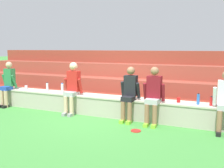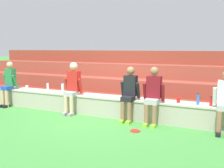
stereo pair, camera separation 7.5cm
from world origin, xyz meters
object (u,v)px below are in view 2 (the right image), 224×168
(person_left_of_center, at_px, (72,86))
(frisbee, at_px, (135,131))
(person_right_of_center, at_px, (153,94))
(person_far_left, at_px, (9,83))
(water_bottle_near_left, at_px, (63,88))
(plastic_cup_right_end, at_px, (178,100))
(water_bottle_center_gap, at_px, (48,87))
(water_bottle_near_right, at_px, (198,99))
(person_center, at_px, (129,93))
(plastic_cup_middle, at_px, (27,87))
(water_bottle_mid_right, at_px, (211,101))

(person_left_of_center, distance_m, frisbee, 2.36)
(person_right_of_center, bearing_deg, person_far_left, 179.39)
(water_bottle_near_left, xyz_separation_m, plastic_cup_right_end, (3.40, -0.05, -0.07))
(person_far_left, height_order, person_right_of_center, person_far_left)
(person_right_of_center, relative_size, water_bottle_center_gap, 5.27)
(water_bottle_near_right, height_order, water_bottle_near_left, water_bottle_near_left)
(person_far_left, relative_size, person_left_of_center, 0.97)
(person_center, distance_m, person_right_of_center, 0.63)
(person_left_of_center, bearing_deg, person_center, -0.14)
(plastic_cup_middle, bearing_deg, plastic_cup_right_end, -0.52)
(person_far_left, distance_m, water_bottle_near_left, 1.88)
(person_left_of_center, distance_m, person_right_of_center, 2.32)
(water_bottle_near_left, distance_m, frisbee, 2.90)
(water_bottle_center_gap, relative_size, water_bottle_mid_right, 1.21)
(person_left_of_center, xyz_separation_m, frisbee, (2.11, -0.71, -0.77))
(water_bottle_near_right, bearing_deg, water_bottle_mid_right, -0.20)
(person_far_left, xyz_separation_m, person_center, (4.07, 0.00, -0.01))
(person_left_of_center, height_order, water_bottle_center_gap, person_left_of_center)
(water_bottle_near_left, relative_size, plastic_cup_right_end, 2.27)
(water_bottle_center_gap, bearing_deg, water_bottle_near_right, -1.35)
(water_bottle_near_left, height_order, plastic_cup_right_end, water_bottle_near_left)
(person_center, height_order, plastic_cup_right_end, person_center)
(water_bottle_mid_right, xyz_separation_m, frisbee, (-1.50, -0.89, -0.63))
(person_right_of_center, bearing_deg, water_bottle_near_right, 13.50)
(person_far_left, relative_size, person_right_of_center, 1.01)
(water_bottle_center_gap, distance_m, water_bottle_mid_right, 4.69)
(water_bottle_mid_right, distance_m, water_bottle_near_left, 4.14)
(water_bottle_mid_right, bearing_deg, water_bottle_center_gap, 178.72)
(person_far_left, bearing_deg, plastic_cup_middle, 30.19)
(person_left_of_center, distance_m, water_bottle_center_gap, 1.13)
(person_far_left, height_order, person_center, person_far_left)
(person_left_of_center, relative_size, person_center, 1.05)
(person_left_of_center, xyz_separation_m, water_bottle_mid_right, (3.60, 0.18, -0.14))
(person_right_of_center, relative_size, water_bottle_near_left, 5.06)
(person_left_of_center, xyz_separation_m, plastic_cup_right_end, (2.86, 0.23, -0.19))
(plastic_cup_middle, height_order, frisbee, plastic_cup_middle)
(plastic_cup_middle, xyz_separation_m, frisbee, (4.01, -0.98, -0.59))
(water_bottle_center_gap, height_order, water_bottle_near_left, water_bottle_near_left)
(person_right_of_center, bearing_deg, plastic_cup_right_end, 27.43)
(person_left_of_center, distance_m, person_center, 1.69)
(plastic_cup_right_end, bearing_deg, person_right_of_center, -152.57)
(person_center, xyz_separation_m, plastic_cup_middle, (-3.59, 0.27, -0.14))
(water_bottle_center_gap, xyz_separation_m, plastic_cup_right_end, (3.95, -0.06, -0.06))
(person_right_of_center, relative_size, frisbee, 6.14)
(plastic_cup_middle, bearing_deg, frisbee, -13.76)
(water_bottle_mid_right, bearing_deg, water_bottle_near_right, 179.80)
(person_center, relative_size, plastic_cup_middle, 11.58)
(person_far_left, xyz_separation_m, person_left_of_center, (2.38, 0.01, 0.04))
(person_far_left, bearing_deg, person_right_of_center, -0.61)
(person_far_left, xyz_separation_m, water_bottle_center_gap, (1.30, 0.30, -0.09))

